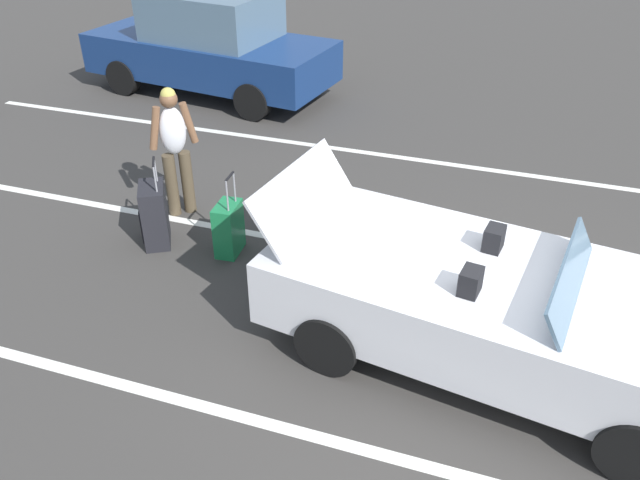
{
  "coord_description": "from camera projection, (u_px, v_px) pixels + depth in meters",
  "views": [
    {
      "loc": [
        -0.07,
        -4.73,
        4.15
      ],
      "look_at": [
        -1.77,
        0.31,
        0.75
      ],
      "focal_mm": 36.1,
      "sensor_mm": 36.0,
      "label": 1
    }
  ],
  "objects": [
    {
      "name": "convertible_car",
      "position": [
        521.0,
        314.0,
        5.6
      ],
      "size": [
        4.42,
        2.36,
        1.49
      ],
      "rotation": [
        0.0,
        0.0,
        -0.15
      ],
      "color": "silver",
      "rests_on": "ground_plane"
    },
    {
      "name": "ground_plane",
      "position": [
        489.0,
        358.0,
        5.99
      ],
      "size": [
        80.0,
        80.0,
        0.0
      ],
      "primitive_type": "plane",
      "color": "#383533"
    },
    {
      "name": "lot_line_near",
      "position": [
        469.0,
        478.0,
        4.88
      ],
      "size": [
        18.0,
        0.12,
        0.01
      ],
      "primitive_type": "cube",
      "color": "silver",
      "rests_on": "ground_plane"
    },
    {
      "name": "parked_sedan_near",
      "position": [
        211.0,
        45.0,
        11.6
      ],
      "size": [
        4.71,
        2.41,
        1.82
      ],
      "rotation": [
        0.0,
        0.0,
        3.0
      ],
      "color": "navy",
      "rests_on": "ground_plane"
    },
    {
      "name": "traveler_person",
      "position": [
        175.0,
        145.0,
        7.78
      ],
      "size": [
        0.5,
        0.48,
        1.65
      ],
      "rotation": [
        0.0,
        0.0,
        -0.81
      ],
      "color": "#4C3F2D",
      "rests_on": "ground_plane"
    },
    {
      "name": "lot_line_mid",
      "position": [
        502.0,
        280.0,
        7.03
      ],
      "size": [
        18.0,
        0.12,
        0.01
      ],
      "primitive_type": "cube",
      "color": "silver",
      "rests_on": "ground_plane"
    },
    {
      "name": "suitcase_medium_bright",
      "position": [
        229.0,
        228.0,
        7.34
      ],
      "size": [
        0.27,
        0.42,
        1.0
      ],
      "rotation": [
        0.0,
        0.0,
        3.21
      ],
      "color": "#19723F",
      "rests_on": "ground_plane"
    },
    {
      "name": "suitcase_large_black",
      "position": [
        154.0,
        215.0,
        7.48
      ],
      "size": [
        0.48,
        0.56,
        1.06
      ],
      "rotation": [
        0.0,
        0.0,
        3.67
      ],
      "color": "black",
      "rests_on": "ground_plane"
    },
    {
      "name": "lot_line_far",
      "position": [
        520.0,
        174.0,
        9.19
      ],
      "size": [
        18.0,
        0.12,
        0.01
      ],
      "primitive_type": "cube",
      "color": "silver",
      "rests_on": "ground_plane"
    }
  ]
}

